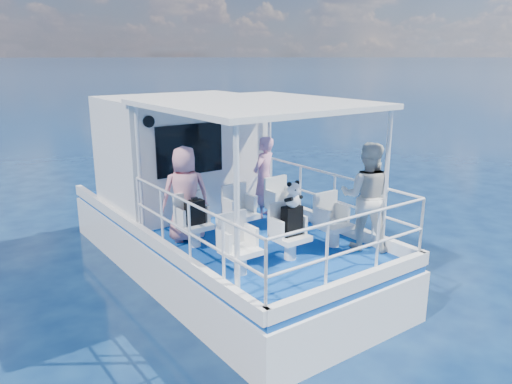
% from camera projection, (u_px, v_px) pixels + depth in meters
% --- Properties ---
extents(ground, '(2000.00, 2000.00, 0.00)m').
position_uv_depth(ground, '(248.00, 287.00, 8.60)').
color(ground, '#081B3E').
rests_on(ground, ground).
extents(hull, '(3.00, 7.00, 1.60)m').
position_uv_depth(hull, '(218.00, 268.00, 9.38)').
color(hull, white).
rests_on(hull, ground).
extents(deck, '(2.90, 6.90, 0.10)m').
position_uv_depth(deck, '(217.00, 225.00, 9.15)').
color(deck, navy).
rests_on(deck, hull).
extents(cabin, '(2.85, 2.00, 2.20)m').
position_uv_depth(cabin, '(181.00, 152.00, 9.87)').
color(cabin, white).
rests_on(cabin, deck).
extents(canopy, '(3.00, 3.20, 0.08)m').
position_uv_depth(canopy, '(255.00, 104.00, 7.61)').
color(canopy, white).
rests_on(canopy, cabin).
extents(canopy_posts, '(2.77, 2.97, 2.20)m').
position_uv_depth(canopy_posts, '(257.00, 177.00, 7.87)').
color(canopy_posts, white).
rests_on(canopy_posts, deck).
extents(railings, '(2.84, 3.59, 1.00)m').
position_uv_depth(railings, '(269.00, 218.00, 7.78)').
color(railings, white).
rests_on(railings, deck).
extents(seat_port_fwd, '(0.48, 0.46, 0.38)m').
position_uv_depth(seat_port_fwd, '(195.00, 235.00, 7.96)').
color(seat_port_fwd, white).
rests_on(seat_port_fwd, deck).
extents(seat_center_fwd, '(0.48, 0.46, 0.38)m').
position_uv_depth(seat_center_fwd, '(241.00, 224.00, 8.46)').
color(seat_center_fwd, white).
rests_on(seat_center_fwd, deck).
extents(seat_stbd_fwd, '(0.48, 0.46, 0.38)m').
position_uv_depth(seat_stbd_fwd, '(283.00, 214.00, 8.97)').
color(seat_stbd_fwd, white).
rests_on(seat_stbd_fwd, deck).
extents(seat_port_aft, '(0.48, 0.46, 0.38)m').
position_uv_depth(seat_port_aft, '(240.00, 261.00, 6.94)').
color(seat_port_aft, white).
rests_on(seat_port_aft, deck).
extents(seat_center_aft, '(0.48, 0.46, 0.38)m').
position_uv_depth(seat_center_aft, '(290.00, 247.00, 7.45)').
color(seat_center_aft, white).
rests_on(seat_center_aft, deck).
extents(seat_stbd_aft, '(0.48, 0.46, 0.38)m').
position_uv_depth(seat_stbd_aft, '(334.00, 235.00, 7.96)').
color(seat_stbd_aft, white).
rests_on(seat_stbd_aft, deck).
extents(passenger_port_fwd, '(0.70, 0.60, 1.57)m').
position_uv_depth(passenger_port_fwd, '(185.00, 194.00, 8.06)').
color(passenger_port_fwd, pink).
rests_on(passenger_port_fwd, deck).
extents(passenger_stbd_fwd, '(0.65, 0.55, 1.53)m').
position_uv_depth(passenger_stbd_fwd, '(264.00, 177.00, 9.29)').
color(passenger_stbd_fwd, pink).
rests_on(passenger_stbd_fwd, deck).
extents(passenger_stbd_aft, '(1.01, 1.04, 1.70)m').
position_uv_depth(passenger_stbd_aft, '(367.00, 196.00, 7.72)').
color(passenger_stbd_aft, silver).
rests_on(passenger_stbd_aft, deck).
extents(backpack_port, '(0.29, 0.16, 0.38)m').
position_uv_depth(backpack_port, '(195.00, 212.00, 7.85)').
color(backpack_port, black).
rests_on(backpack_port, seat_port_fwd).
extents(backpack_center, '(0.30, 0.17, 0.44)m').
position_uv_depth(backpack_center, '(292.00, 221.00, 7.34)').
color(backpack_center, black).
rests_on(backpack_center, seat_center_aft).
extents(compact_camera, '(0.09, 0.05, 0.05)m').
position_uv_depth(compact_camera, '(194.00, 199.00, 7.78)').
color(compact_camera, black).
rests_on(compact_camera, backpack_port).
extents(panda, '(0.25, 0.21, 0.38)m').
position_uv_depth(panda, '(293.00, 194.00, 7.21)').
color(panda, white).
rests_on(panda, backpack_center).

